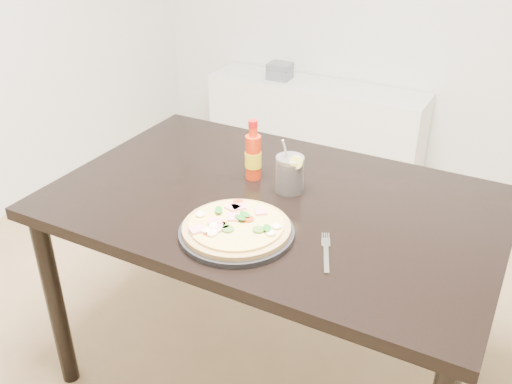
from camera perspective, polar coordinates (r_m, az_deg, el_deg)
The scene contains 8 objects.
dining_table at distance 1.85m, azimuth 1.77°, elevation -2.83°, with size 1.40×0.90×0.75m.
plate at distance 1.62m, azimuth -1.95°, elevation -4.05°, with size 0.33×0.33×0.02m, color black.
pizza at distance 1.61m, azimuth -2.03°, elevation -3.47°, with size 0.31×0.31×0.03m.
hot_sauce_bottle at distance 1.89m, azimuth -0.29°, elevation 3.64°, with size 0.06×0.06×0.21m.
cola_cup at distance 1.82m, azimuth 3.38°, elevation 1.73°, with size 0.10×0.09×0.18m.
fork at distance 1.56m, azimuth 7.02°, elevation -5.87°, with size 0.09×0.18×0.00m.
media_console at distance 3.74m, azimuth 5.90°, elevation 7.06°, with size 1.40×0.34×0.50m, color white.
cd_stack at distance 3.72m, azimuth 2.39°, elevation 11.99°, with size 0.14×0.12×0.10m.
Camera 1 is at (0.50, -1.15, 1.64)m, focal length 40.00 mm.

